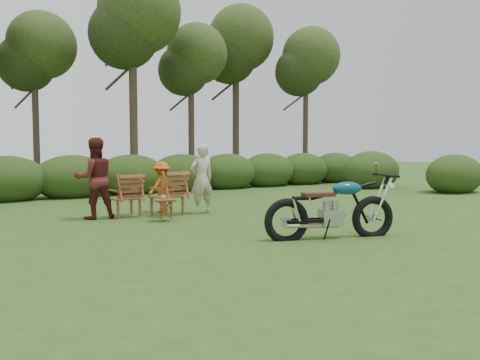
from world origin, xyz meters
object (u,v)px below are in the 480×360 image
adult_a (202,213)px  adult_b (95,219)px  lawn_chair_left (125,216)px  lawn_chair_right (167,215)px  child (162,212)px  motorcycle (330,238)px  side_table (165,210)px  cup (164,197)px

adult_a → adult_b: adult_b is taller
lawn_chair_left → adult_a: adult_a is taller
lawn_chair_right → lawn_chair_left: lawn_chair_right is taller
lawn_chair_left → adult_b: adult_b is taller
lawn_chair_right → child: (0.08, 0.49, 0.00)m
motorcycle → adult_b: (-2.85, 4.63, 0.00)m
motorcycle → lawn_chair_left: 5.09m
lawn_chair_right → adult_a: bearing=156.2°
side_table → cup: (-0.02, 0.05, 0.29)m
cup → side_table: bearing=-70.0°
motorcycle → adult_b: bearing=141.4°
lawn_chair_left → child: (1.02, 0.17, 0.00)m
lawn_chair_left → child: bearing=-175.0°
lawn_chair_left → cup: 1.34m
adult_a → motorcycle: bearing=94.2°
adult_b → child: 1.72m
cup → adult_a: bearing=25.0°
cup → adult_b: (-1.17, 1.16, -0.53)m
lawn_chair_right → cup: bearing=50.2°
motorcycle → lawn_chair_right: size_ratio=2.22×
lawn_chair_left → side_table: (0.50, -1.19, 0.24)m
motorcycle → adult_b: 5.44m
lawn_chair_right → adult_b: size_ratio=0.57×
adult_a → child: (-0.76, 0.69, 0.00)m
lawn_chair_right → motorcycle: bearing=95.8°
motorcycle → adult_b: size_ratio=1.27×
motorcycle → child: size_ratio=1.84×
cup → adult_a: adult_a is taller
cup → lawn_chair_right: bearing=60.3°
adult_a → adult_b: bearing=-13.7°
cup → motorcycle: bearing=-64.2°
side_table → adult_a: size_ratio=0.29×
lawn_chair_right → child: bearing=-109.1°
side_table → adult_a: adult_a is taller
motorcycle → cup: 3.89m
lawn_chair_left → adult_a: bearing=159.2°
motorcycle → adult_a: bearing=115.1°
motorcycle → lawn_chair_right: motorcycle is taller
cup → child: child is taller
side_table → adult_a: (1.28, 0.66, -0.24)m
motorcycle → cup: motorcycle is taller
lawn_chair_left → cup: bearing=108.5°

